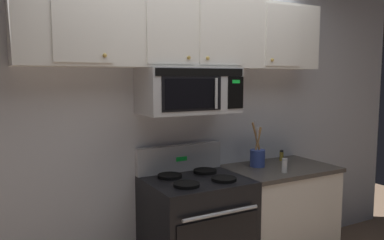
% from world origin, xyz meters
% --- Properties ---
extents(back_wall, '(5.20, 0.10, 2.70)m').
position_xyz_m(back_wall, '(0.00, 0.79, 1.35)').
color(back_wall, silver).
rests_on(back_wall, ground_plane).
extents(stove_range, '(0.76, 0.69, 1.12)m').
position_xyz_m(stove_range, '(0.00, 0.42, 0.47)').
color(stove_range, black).
rests_on(stove_range, ground_plane).
extents(over_range_microwave, '(0.76, 0.43, 0.35)m').
position_xyz_m(over_range_microwave, '(-0.00, 0.54, 1.58)').
color(over_range_microwave, '#B7BABF').
extents(upper_cabinets, '(2.50, 0.36, 0.55)m').
position_xyz_m(upper_cabinets, '(-0.00, 0.57, 2.02)').
color(upper_cabinets, white).
extents(counter_segment, '(0.93, 0.65, 0.90)m').
position_xyz_m(counter_segment, '(0.84, 0.43, 0.45)').
color(counter_segment, white).
rests_on(counter_segment, ground_plane).
extents(utensil_crock_blue, '(0.13, 0.13, 0.40)m').
position_xyz_m(utensil_crock_blue, '(0.67, 0.53, 1.00)').
color(utensil_crock_blue, '#384C9E').
rests_on(utensil_crock_blue, counter_segment).
extents(salt_shaker, '(0.05, 0.05, 0.12)m').
position_xyz_m(salt_shaker, '(0.73, 0.25, 0.96)').
color(salt_shaker, white).
rests_on(salt_shaker, counter_segment).
extents(spice_jar, '(0.04, 0.04, 0.10)m').
position_xyz_m(spice_jar, '(1.02, 0.61, 0.95)').
color(spice_jar, olive).
rests_on(spice_jar, counter_segment).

